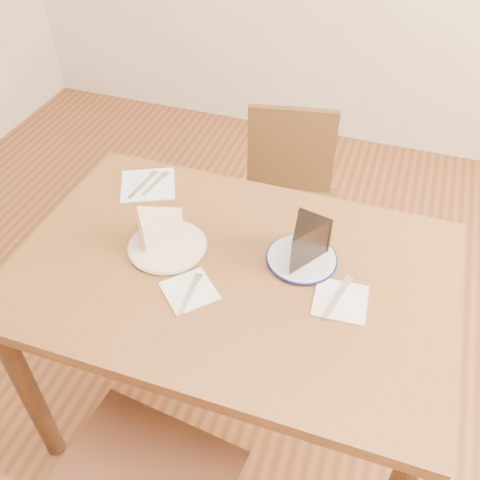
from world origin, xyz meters
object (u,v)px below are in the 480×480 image
plate_cream (168,246)px  plate_navy (302,259)px  chair_far (286,206)px  carrot_cake (162,226)px  table (232,292)px  chocolate_cake (302,246)px

plate_cream → plate_navy: bearing=11.3°
chair_far → plate_cream: (-0.19, -0.65, 0.30)m
plate_navy → carrot_cake: (-0.40, -0.05, 0.05)m
table → chair_far: 0.70m
chair_far → chocolate_cake: (0.18, -0.59, 0.36)m
carrot_cake → table: bearing=44.3°
plate_cream → chocolate_cake: size_ratio=1.58×
carrot_cake → chocolate_cake: 0.40m
plate_cream → chocolate_cake: (0.37, 0.06, 0.06)m
chair_far → plate_cream: 0.74m
plate_navy → chair_far: bearing=107.9°
plate_cream → carrot_cake: 0.06m
chair_far → carrot_cake: bearing=60.5°
chocolate_cake → plate_cream: bearing=22.4°
plate_navy → carrot_cake: 0.40m
chair_far → plate_cream: chair_far is taller
chair_far → plate_navy: size_ratio=4.31×
carrot_cake → plate_navy: bearing=62.0°
plate_cream → chocolate_cake: bearing=9.6°
table → plate_navy: bearing=27.8°
table → plate_navy: (0.17, 0.09, 0.10)m
chair_far → carrot_cake: (-0.21, -0.63, 0.35)m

